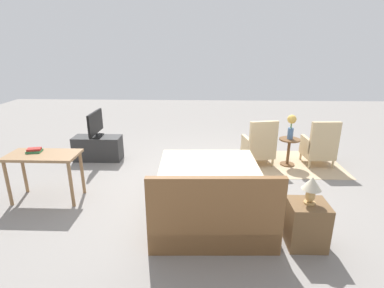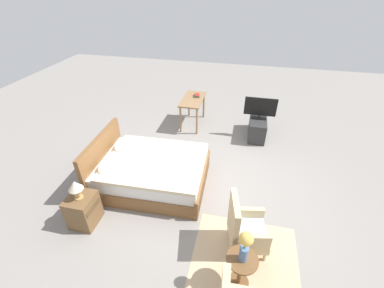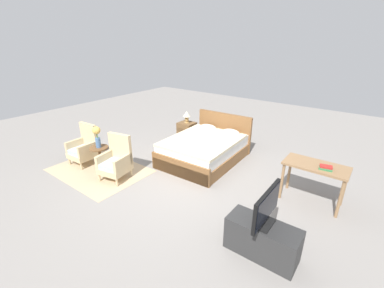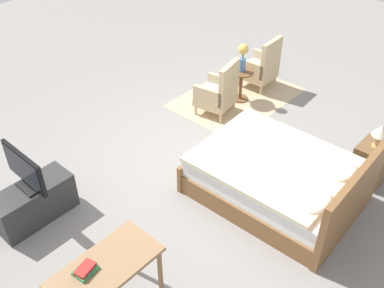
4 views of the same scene
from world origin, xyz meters
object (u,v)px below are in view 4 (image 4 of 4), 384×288
object	(u,v)px
flower_vase	(243,55)
table_lamp	(381,133)
vanity_desk	(107,273)
bed	(279,180)
nightstand	(371,163)
book_stack	(85,270)
armchair_by_window_right	(219,93)
tv_flatscreen	(25,170)
armchair_by_window_left	(261,67)
side_table	(241,82)
tv_stand	(34,202)

from	to	relation	value
flower_vase	table_lamp	bearing A→B (deg)	79.51
table_lamp	vanity_desk	world-z (taller)	table_lamp
bed	nightstand	distance (m)	1.32
vanity_desk	book_stack	xyz separation A→B (m)	(0.16, -0.08, 0.14)
armchair_by_window_right	tv_flatscreen	distance (m)	3.31
flower_vase	armchair_by_window_left	bearing A→B (deg)	-179.17
vanity_desk	side_table	bearing A→B (deg)	-159.44
side_table	tv_flatscreen	distance (m)	3.89
armchair_by_window_right	flower_vase	bearing A→B (deg)	179.04
side_table	table_lamp	distance (m)	2.60
table_lamp	nightstand	bearing A→B (deg)	-90.00
tv_stand	tv_flatscreen	xyz separation A→B (m)	(0.00, -0.00, 0.51)
bed	armchair_by_window_right	size ratio (longest dim) A/B	2.24
side_table	book_stack	bearing A→B (deg)	18.93
table_lamp	tv_stand	size ratio (longest dim) A/B	0.34
tv_flatscreen	tv_stand	bearing A→B (deg)	179.92
book_stack	armchair_by_window_right	bearing A→B (deg)	-158.20
tv_stand	vanity_desk	xyz separation A→B (m)	(0.21, 1.69, 0.38)
side_table	armchair_by_window_right	bearing A→B (deg)	-0.96
armchair_by_window_right	tv_stand	size ratio (longest dim) A/B	0.96
armchair_by_window_right	book_stack	size ratio (longest dim) A/B	4.18
side_table	nightstand	size ratio (longest dim) A/B	0.98
bed	tv_stand	size ratio (longest dim) A/B	2.15
bed	book_stack	world-z (taller)	bed
side_table	book_stack	world-z (taller)	book_stack
armchair_by_window_left	tv_flatscreen	xyz separation A→B (m)	(4.45, -0.16, 0.38)
side_table	tv_stand	size ratio (longest dim) A/B	0.57
tv_flatscreen	armchair_by_window_right	bearing A→B (deg)	177.26
armchair_by_window_right	tv_stand	distance (m)	3.29
armchair_by_window_left	vanity_desk	size ratio (longest dim) A/B	0.88
tv_stand	tv_flatscreen	size ratio (longest dim) A/B	1.28
table_lamp	book_stack	world-z (taller)	table_lamp
table_lamp	book_stack	distance (m)	3.91
flower_vase	vanity_desk	xyz separation A→B (m)	(4.07, 1.53, -0.20)
armchair_by_window_right	side_table	size ratio (longest dim) A/B	1.70
nightstand	tv_stand	world-z (taller)	nightstand
book_stack	tv_flatscreen	bearing A→B (deg)	-102.90
armchair_by_window_left	book_stack	xyz separation A→B (m)	(4.82, 1.46, 0.39)
bed	tv_stand	distance (m)	3.01
nightstand	table_lamp	bearing A→B (deg)	90.00
bed	book_stack	bearing A→B (deg)	-7.83
armchair_by_window_left	armchair_by_window_right	bearing A→B (deg)	-0.05
side_table	vanity_desk	world-z (taller)	vanity_desk
flower_vase	tv_flatscreen	size ratio (longest dim) A/B	0.63
tv_stand	tv_flatscreen	world-z (taller)	tv_flatscreen
bed	tv_flatscreen	size ratio (longest dim) A/B	2.74
side_table	tv_flatscreen	bearing A→B (deg)	-2.47
vanity_desk	tv_flatscreen	bearing A→B (deg)	-97.11
table_lamp	book_stack	xyz separation A→B (m)	(3.76, -1.07, 0.00)
table_lamp	tv_flatscreen	distance (m)	4.33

